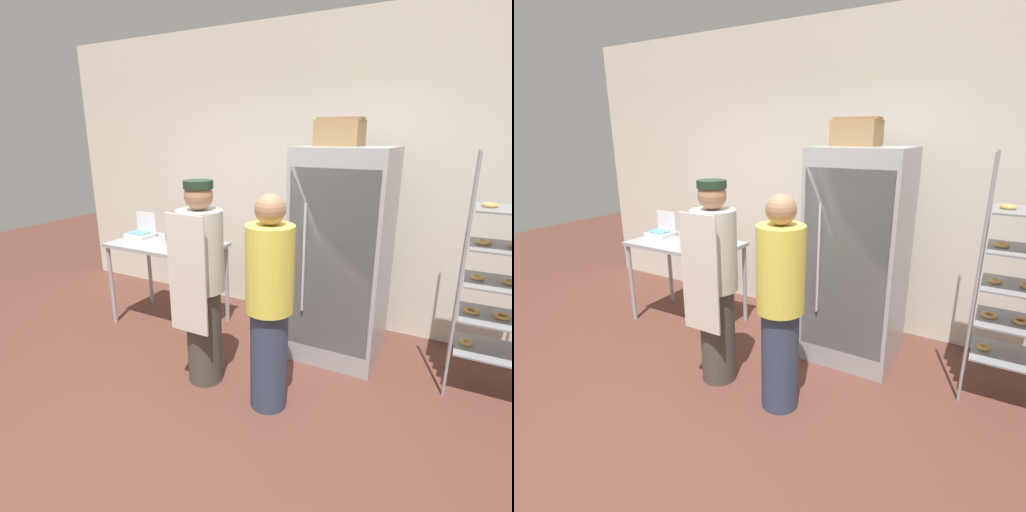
# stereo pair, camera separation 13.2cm
# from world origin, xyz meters

# --- Properties ---
(ground_plane) EXTENTS (14.00, 14.00, 0.00)m
(ground_plane) POSITION_xyz_m (0.00, 0.00, 0.00)
(ground_plane) COLOR brown
(back_wall) EXTENTS (6.40, 0.12, 3.04)m
(back_wall) POSITION_xyz_m (0.00, 2.17, 1.52)
(back_wall) COLOR silver
(back_wall) RESTS_ON ground_plane
(refrigerator) EXTENTS (0.77, 0.75, 1.86)m
(refrigerator) POSITION_xyz_m (0.58, 1.47, 0.93)
(refrigerator) COLOR #9EA0A5
(refrigerator) RESTS_ON ground_plane
(baking_rack) EXTENTS (0.65, 0.49, 1.85)m
(baking_rack) POSITION_xyz_m (1.84, 1.42, 0.92)
(baking_rack) COLOR #93969B
(baking_rack) RESTS_ON ground_plane
(prep_counter) EXTENTS (1.15, 0.66, 0.88)m
(prep_counter) POSITION_xyz_m (-1.18, 1.23, 0.78)
(prep_counter) COLOR #9EA0A5
(prep_counter) RESTS_ON ground_plane
(donut_box) EXTENTS (0.26, 0.22, 0.26)m
(donut_box) POSITION_xyz_m (-1.57, 1.27, 0.93)
(donut_box) COLOR white
(donut_box) RESTS_ON prep_counter
(blender_pitcher) EXTENTS (0.11, 0.11, 0.25)m
(blender_pitcher) POSITION_xyz_m (-1.22, 1.35, 0.99)
(blender_pitcher) COLOR black
(blender_pitcher) RESTS_ON prep_counter
(binder_stack) EXTENTS (0.34, 0.25, 0.14)m
(binder_stack) POSITION_xyz_m (-0.88, 1.38, 0.96)
(binder_stack) COLOR #232328
(binder_stack) RESTS_ON prep_counter
(cardboard_storage_box) EXTENTS (0.38, 0.30, 0.23)m
(cardboard_storage_box) POSITION_xyz_m (0.47, 1.57, 1.97)
(cardboard_storage_box) COLOR #937047
(cardboard_storage_box) RESTS_ON refrigerator
(person_baker) EXTENTS (0.35, 0.37, 1.64)m
(person_baker) POSITION_xyz_m (-0.24, 0.52, 0.85)
(person_baker) COLOR #47423D
(person_baker) RESTS_ON ground_plane
(person_customer) EXTENTS (0.34, 0.34, 1.59)m
(person_customer) POSITION_xyz_m (0.36, 0.47, 0.81)
(person_customer) COLOR #333D56
(person_customer) RESTS_ON ground_plane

